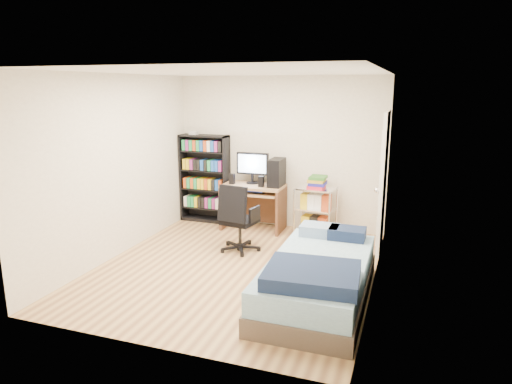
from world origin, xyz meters
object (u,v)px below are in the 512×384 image
at_px(computer_desk, 260,189).
at_px(bed, 318,278).
at_px(media_shelf, 205,177).
at_px(office_chair, 238,230).

xyz_separation_m(computer_desk, bed, (1.44, -2.28, -0.42)).
distance_m(media_shelf, bed, 3.52).
xyz_separation_m(media_shelf, office_chair, (1.11, -1.24, -0.46)).
relative_size(computer_desk, office_chair, 1.27).
relative_size(office_chair, bed, 0.47).
bearing_deg(computer_desk, office_chair, -87.61).
relative_size(media_shelf, bed, 0.74).
relative_size(computer_desk, bed, 0.60).
distance_m(media_shelf, computer_desk, 1.08).
height_order(media_shelf, bed, media_shelf).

